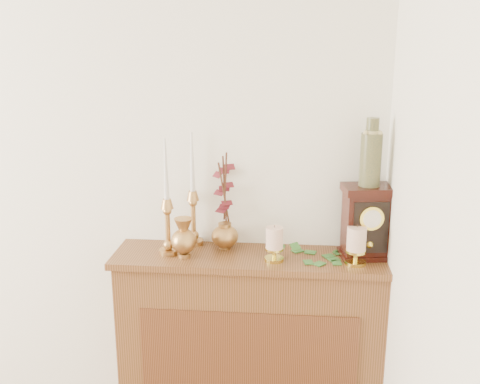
# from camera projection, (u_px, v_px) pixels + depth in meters

# --- Properties ---
(console_shelf) EXTENTS (1.24, 0.34, 0.93)m
(console_shelf) POSITION_uv_depth(u_px,v_px,m) (250.00, 352.00, 2.65)
(console_shelf) COLOR brown
(console_shelf) RESTS_ON ground
(candlestick_left) EXTENTS (0.09, 0.09, 0.53)m
(candlestick_left) POSITION_uv_depth(u_px,v_px,m) (167.00, 217.00, 2.49)
(candlestick_left) COLOR tan
(candlestick_left) RESTS_ON console_shelf
(candlestick_center) EXTENTS (0.09, 0.09, 0.53)m
(candlestick_center) POSITION_uv_depth(u_px,v_px,m) (193.00, 209.00, 2.60)
(candlestick_center) COLOR tan
(candlestick_center) RESTS_ON console_shelf
(bud_vase) EXTENTS (0.11, 0.11, 0.18)m
(bud_vase) POSITION_uv_depth(u_px,v_px,m) (184.00, 238.00, 2.47)
(bud_vase) COLOR tan
(bud_vase) RESTS_ON console_shelf
(ginger_jar) EXTENTS (0.19, 0.20, 0.46)m
(ginger_jar) POSITION_uv_depth(u_px,v_px,m) (225.00, 203.00, 2.58)
(ginger_jar) COLOR tan
(ginger_jar) RESTS_ON console_shelf
(pillar_candle_left) EXTENTS (0.08, 0.08, 0.16)m
(pillar_candle_left) POSITION_uv_depth(u_px,v_px,m) (274.00, 242.00, 2.43)
(pillar_candle_left) COLOR #DBC64C
(pillar_candle_left) RESTS_ON console_shelf
(pillar_candle_right) EXTENTS (0.09, 0.09, 0.18)m
(pillar_candle_right) POSITION_uv_depth(u_px,v_px,m) (356.00, 244.00, 2.39)
(pillar_candle_right) COLOR #DBC64C
(pillar_candle_right) RESTS_ON console_shelf
(ivy_garland) EXTENTS (0.50, 0.17, 0.08)m
(ivy_garland) POSITION_uv_depth(u_px,v_px,m) (315.00, 257.00, 2.47)
(ivy_garland) COLOR #316D29
(ivy_garland) RESTS_ON console_shelf
(mantel_clock) EXTENTS (0.24, 0.18, 0.33)m
(mantel_clock) POSITION_uv_depth(u_px,v_px,m) (367.00, 223.00, 2.46)
(mantel_clock) COLOR #34100A
(mantel_clock) RESTS_ON console_shelf
(ceramic_vase) EXTENTS (0.09, 0.09, 0.29)m
(ceramic_vase) POSITION_uv_depth(u_px,v_px,m) (371.00, 156.00, 2.38)
(ceramic_vase) COLOR #1A3429
(ceramic_vase) RESTS_ON mantel_clock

